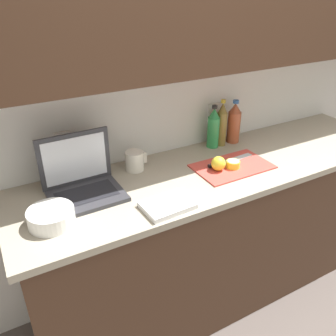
# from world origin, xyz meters

# --- Properties ---
(ground_plane) EXTENTS (12.00, 12.00, 0.00)m
(ground_plane) POSITION_xyz_m (0.00, 0.00, 0.00)
(ground_plane) COLOR #564C47
(ground_plane) RESTS_ON ground
(wall_back) EXTENTS (5.20, 0.38, 2.60)m
(wall_back) POSITION_xyz_m (-0.00, 0.24, 1.56)
(wall_back) COLOR white
(wall_back) RESTS_ON ground_plane
(counter_unit) EXTENTS (2.30, 0.62, 0.93)m
(counter_unit) POSITION_xyz_m (0.02, 0.00, 0.47)
(counter_unit) COLOR #472D1E
(counter_unit) RESTS_ON ground_plane
(laptop) EXTENTS (0.34, 0.27, 0.28)m
(laptop) POSITION_xyz_m (-0.75, 0.10, 0.99)
(laptop) COLOR #333338
(laptop) RESTS_ON counter_unit
(cutting_board) EXTENTS (0.41, 0.26, 0.01)m
(cutting_board) POSITION_xyz_m (0.03, -0.04, 0.93)
(cutting_board) COLOR #D1473D
(cutting_board) RESTS_ON counter_unit
(knife) EXTENTS (0.31, 0.05, 0.02)m
(knife) POSITION_xyz_m (-0.00, 0.01, 0.94)
(knife) COLOR silver
(knife) RESTS_ON cutting_board
(lemon_half_cut) EXTENTS (0.07, 0.07, 0.04)m
(lemon_half_cut) POSITION_xyz_m (0.02, -0.06, 0.95)
(lemon_half_cut) COLOR yellow
(lemon_half_cut) RESTS_ON cutting_board
(lemon_whole_beside) EXTENTS (0.08, 0.08, 0.08)m
(lemon_whole_beside) POSITION_xyz_m (-0.07, -0.04, 0.97)
(lemon_whole_beside) COLOR yellow
(lemon_whole_beside) RESTS_ON cutting_board
(bottle_green_soda) EXTENTS (0.08, 0.08, 0.27)m
(bottle_green_soda) POSITION_xyz_m (0.24, 0.23, 1.05)
(bottle_green_soda) COLOR #A34C2D
(bottle_green_soda) RESTS_ON counter_unit
(bottle_oil_tall) EXTENTS (0.06, 0.06, 0.28)m
(bottle_oil_tall) POSITION_xyz_m (0.14, 0.23, 1.06)
(bottle_oil_tall) COLOR olive
(bottle_oil_tall) RESTS_ON counter_unit
(bottle_water_clear) EXTENTS (0.07, 0.07, 0.26)m
(bottle_water_clear) POSITION_xyz_m (0.08, 0.23, 1.04)
(bottle_water_clear) COLOR #2D934C
(bottle_water_clear) RESTS_ON counter_unit
(measuring_cup) EXTENTS (0.12, 0.10, 0.10)m
(measuring_cup) POSITION_xyz_m (-0.44, 0.19, 0.98)
(measuring_cup) COLOR silver
(measuring_cup) RESTS_ON counter_unit
(bowl_white) EXTENTS (0.19, 0.19, 0.07)m
(bowl_white) POSITION_xyz_m (-0.94, -0.08, 0.96)
(bowl_white) COLOR white
(bowl_white) RESTS_ON counter_unit
(dish_towel) EXTENTS (0.23, 0.17, 0.02)m
(dish_towel) POSITION_xyz_m (-0.46, -0.21, 0.94)
(dish_towel) COLOR white
(dish_towel) RESTS_ON counter_unit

